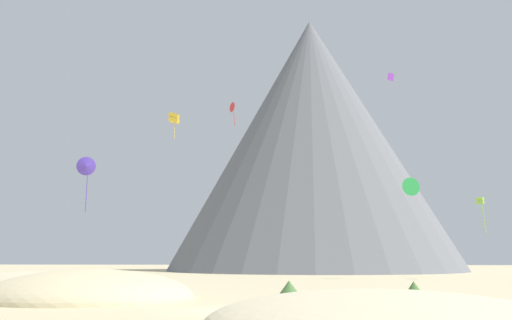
{
  "coord_description": "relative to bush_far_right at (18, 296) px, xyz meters",
  "views": [
    {
      "loc": [
        4.61,
        -26.84,
        2.54
      ],
      "look_at": [
        -2.59,
        39.06,
        14.8
      ],
      "focal_mm": 37.51,
      "sensor_mm": 36.0,
      "label": 1
    }
  ],
  "objects": [
    {
      "name": "kite_gold_mid",
      "position": [
        -0.18,
        36.78,
        21.47
      ],
      "size": [
        1.38,
        1.28,
        3.67
      ],
      "rotation": [
        0.0,
        0.0,
        4.73
      ],
      "color": "gold"
    },
    {
      "name": "dune_foreground_left",
      "position": [
        -3.73,
        8.07,
        -0.21
      ],
      "size": [
        22.39,
        22.12,
        3.08
      ],
      "primitive_type": "ellipsoid",
      "rotation": [
        0.0,
        0.0,
        2.37
      ],
      "color": "beige",
      "rests_on": "ground_plane"
    },
    {
      "name": "bush_low_patch",
      "position": [
        16.96,
        6.81,
        0.29
      ],
      "size": [
        1.98,
        1.98,
        0.99
      ],
      "primitive_type": "cone",
      "rotation": [
        0.0,
        0.0,
        0.49
      ],
      "color": "#477238",
      "rests_on": "ground_plane"
    },
    {
      "name": "kite_lime_low",
      "position": [
        39.74,
        36.61,
        9.4
      ],
      "size": [
        1.1,
        1.11,
        4.63
      ],
      "rotation": [
        0.0,
        0.0,
        2.61
      ],
      "color": "#8CD133"
    },
    {
      "name": "dune_midground",
      "position": [
        4.32,
        0.91,
        -0.21
      ],
      "size": [
        19.1,
        19.14,
        3.76
      ],
      "primitive_type": "ellipsoid",
      "rotation": [
        0.0,
        0.0,
        0.66
      ],
      "color": "beige",
      "rests_on": "ground_plane"
    },
    {
      "name": "bush_far_right",
      "position": [
        0.0,
        0.0,
        0.0
      ],
      "size": [
        1.38,
        1.38,
        0.41
      ],
      "primitive_type": "cone",
      "rotation": [
        0.0,
        0.0,
        4.95
      ],
      "color": "#568442",
      "rests_on": "ground_plane"
    },
    {
      "name": "kite_green_low",
      "position": [
        31.33,
        37.03,
        11.48
      ],
      "size": [
        2.41,
        0.94,
        2.41
      ],
      "rotation": [
        0.0,
        0.0,
        3.41
      ],
      "color": "green"
    },
    {
      "name": "kite_indigo_low",
      "position": [
        -6.38,
        23.18,
        12.45
      ],
      "size": [
        2.11,
        1.07,
        6.21
      ],
      "rotation": [
        0.0,
        0.0,
        0.33
      ],
      "color": "#5138B2"
    },
    {
      "name": "kite_violet_high",
      "position": [
        30.76,
        45.49,
        29.33
      ],
      "size": [
        1.07,
        0.4,
        1.31
      ],
      "rotation": [
        0.0,
        0.0,
        5.79
      ],
      "color": "purple"
    },
    {
      "name": "rock_massif",
      "position": [
        18.49,
        84.5,
        25.49
      ],
      "size": [
        82.51,
        82.51,
        57.16
      ],
      "color": "slate",
      "rests_on": "ground_plane"
    },
    {
      "name": "ground_plane",
      "position": [
        14.29,
        -6.35,
        -0.21
      ],
      "size": [
        400.0,
        400.0,
        0.0
      ],
      "primitive_type": "plane",
      "color": "beige"
    },
    {
      "name": "bush_near_right",
      "position": [
        26.62,
        11.34,
        0.18
      ],
      "size": [
        1.49,
        1.49,
        0.78
      ],
      "primitive_type": "cone",
      "rotation": [
        0.0,
        0.0,
        5.24
      ],
      "color": "#477238",
      "rests_on": "ground_plane"
    },
    {
      "name": "kite_red_high",
      "position": [
        5.9,
        50.42,
        26.71
      ],
      "size": [
        1.22,
        1.45,
        4.03
      ],
      "rotation": [
        0.0,
        0.0,
        2.24
      ],
      "color": "red"
    }
  ]
}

